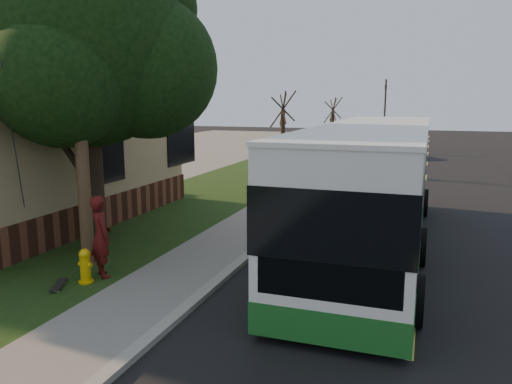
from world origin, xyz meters
TOP-DOWN VIEW (x-y plane):
  - ground at (0.00, 0.00)m, footprint 120.00×120.00m
  - road at (4.00, 10.00)m, footprint 8.00×80.00m
  - curb at (0.00, 10.00)m, footprint 0.25×80.00m
  - sidewalk at (-1.00, 10.00)m, footprint 2.00×80.00m
  - grass_verge at (-4.50, 10.00)m, footprint 5.00×80.00m
  - building_lot at (-14.50, 10.00)m, footprint 15.00×80.00m
  - fire_hydrant at (-2.60, 0.00)m, footprint 0.32×0.32m
  - utility_pole at (-3.31, 0.99)m, footprint 2.86×3.21m
  - leafy_tree at (-4.17, 2.65)m, footprint 6.30×6.00m
  - bare_tree_near at (-3.50, 18.00)m, footprint 1.38×1.21m
  - bare_tree_far at (-3.00, 30.00)m, footprint 1.38×1.21m
  - traffic_signal at (0.50, 34.00)m, footprint 0.18×0.22m
  - transit_bus at (2.78, 4.69)m, footprint 2.78×12.04m
  - skateboarder at (-2.50, 0.45)m, footprint 0.78×0.74m
  - skateboard_main at (-2.95, -0.43)m, footprint 0.48×0.74m
  - dumpster at (-8.74, 9.28)m, footprint 1.76×1.50m
  - distant_car at (1.50, 26.19)m, footprint 2.14×4.29m

SIDE VIEW (x-z plane):
  - ground at x=0.00m, z-range 0.00..0.00m
  - road at x=4.00m, z-range 0.00..0.01m
  - building_lot at x=-14.50m, z-range 0.00..0.04m
  - grass_verge at x=-4.50m, z-range 0.00..0.07m
  - sidewalk at x=-1.00m, z-range 0.00..0.08m
  - curb at x=0.00m, z-range 0.00..0.12m
  - skateboard_main at x=-2.95m, z-range 0.09..0.16m
  - fire_hydrant at x=-2.60m, z-range 0.06..0.80m
  - distant_car at x=1.50m, z-range 0.00..1.40m
  - dumpster at x=-8.74m, z-range 0.04..1.42m
  - skateboarder at x=-2.50m, z-range 0.07..1.87m
  - transit_bus at x=2.78m, z-range 0.11..3.36m
  - bare_tree_far at x=-3.00m, z-range -0.01..4.02m
  - bare_tree_near at x=-3.50m, z-range 0.00..4.30m
  - traffic_signal at x=0.50m, z-range 0.41..5.91m
  - utility_pole at x=-3.31m, z-range 0.10..9.17m
  - leafy_tree at x=-4.17m, z-range 1.27..9.07m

